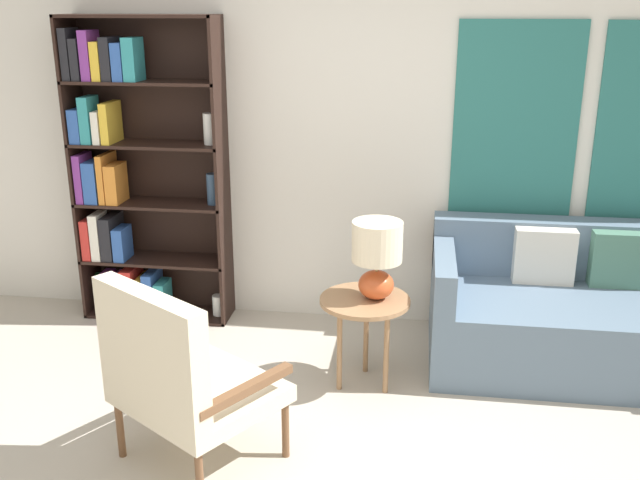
# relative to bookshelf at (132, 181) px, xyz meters

# --- Properties ---
(wall_back) EXTENTS (6.40, 0.08, 2.70)m
(wall_back) POSITION_rel_bookshelf_xyz_m (1.40, 0.18, 0.40)
(wall_back) COLOR silver
(wall_back) RESTS_ON ground_plane
(bookshelf) EXTENTS (1.00, 0.30, 2.01)m
(bookshelf) POSITION_rel_bookshelf_xyz_m (0.00, 0.00, 0.00)
(bookshelf) COLOR black
(bookshelf) RESTS_ON ground_plane
(armchair) EXTENTS (0.89, 0.87, 0.93)m
(armchair) POSITION_rel_bookshelf_xyz_m (0.85, -1.65, -0.45)
(armchair) COLOR brown
(armchair) RESTS_ON ground_plane
(couch) EXTENTS (1.78, 0.91, 0.80)m
(couch) POSITION_rel_bookshelf_xyz_m (2.88, -0.30, -0.64)
(couch) COLOR slate
(couch) RESTS_ON ground_plane
(side_table) EXTENTS (0.50, 0.50, 0.53)m
(side_table) POSITION_rel_bookshelf_xyz_m (1.62, -0.76, -0.48)
(side_table) COLOR #99704C
(side_table) RESTS_ON ground_plane
(table_lamp) EXTENTS (0.27, 0.27, 0.44)m
(table_lamp) POSITION_rel_bookshelf_xyz_m (1.68, -0.74, -0.16)
(table_lamp) COLOR #C65128
(table_lamp) RESTS_ON side_table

